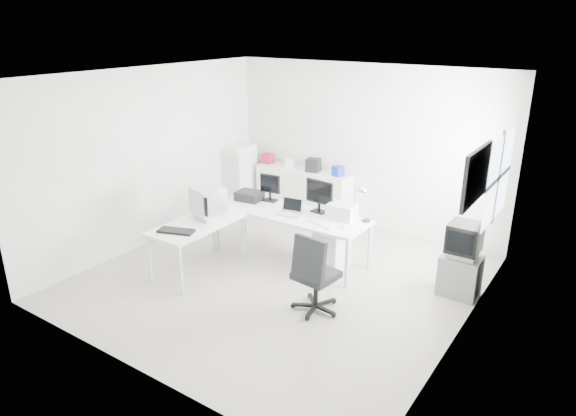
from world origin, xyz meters
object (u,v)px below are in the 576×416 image
Objects in this scene: lcd_monitor_small at (270,188)px; tv_cabinet at (460,275)px; side_desk at (198,247)px; crt_monitor at (208,201)px; office_chair at (316,271)px; filing_cabinet at (240,178)px; laser_printer at (342,211)px; laptop at (289,209)px; sideboard at (303,193)px; main_desk at (290,235)px; inkjet_printer at (249,196)px; lcd_monitor_large at (319,197)px; crt_tv at (464,241)px; drawer_pedestal at (332,250)px.

lcd_monitor_small is 0.78× the size of tv_cabinet.
crt_monitor reaches higher than side_desk.
tv_cabinet is at bearing 52.86° from office_chair.
crt_monitor is 2.02m from office_chair.
laser_printer is at bearing -21.18° from filing_cabinet.
laptop is 1.94m from sideboard.
sideboard is at bearing 88.65° from side_desk.
tv_cabinet is at bearing 7.80° from main_desk.
laser_printer reaches higher than sideboard.
crt_monitor is at bearing -96.27° from inkjet_printer.
laser_printer is 1.37m from office_chair.
laser_printer reaches higher than tv_cabinet.
lcd_monitor_large reaches higher than laptop.
crt_monitor is at bearing -160.32° from tv_cabinet.
crt_tv is (3.02, 0.09, -0.19)m from lcd_monitor_small.
laser_printer reaches higher than inkjet_printer.
office_chair is at bearing -80.11° from laser_printer.
lcd_monitor_large is at bearing -5.49° from lcd_monitor_small.
crt_tv is at bearing -21.26° from sideboard.
filing_cabinet reaches higher than side_desk.
filing_cabinet is (-3.13, 2.36, 0.09)m from office_chair.
laptop is 1.46m from office_chair.
filing_cabinet is at bearing 116.15° from side_desk.
sideboard is at bearing 14.08° from filing_cabinet.
inkjet_printer is at bearing -92.43° from sideboard.
tv_cabinet is at bearing -21.26° from sideboard.
laptop is at bearing 54.27° from crt_monitor.
office_chair is (1.95, -1.16, -0.29)m from inkjet_printer.
inkjet_printer is (-1.55, 0.05, 0.52)m from drawer_pedestal.
drawer_pedestal is 1.25× the size of lcd_monitor_large.
laptop is 0.56× the size of tv_cabinet.
tv_cabinet is (1.37, 1.40, -0.26)m from office_chair.
filing_cabinet is (-1.24, -0.31, 0.17)m from sideboard.
sideboard is (-3.26, 1.27, -0.32)m from crt_tv.
office_chair is (0.35, -1.28, -0.33)m from laser_printer.
crt_monitor is 0.47× the size of office_chair.
crt_tv is (3.32, 1.19, -0.23)m from crt_monitor.
laser_printer is at bearing 48.24° from crt_monitor.
lcd_monitor_small is at bearing 170.91° from drawer_pedestal.
sideboard is (0.06, 2.46, -0.55)m from crt_monitor.
laser_printer is at bearing -6.81° from lcd_monitor_small.
crt_tv is 0.28× the size of sideboard.
inkjet_printer is 0.82× the size of lcd_monitor_large.
laser_printer is 0.31× the size of filing_cabinet.
drawer_pedestal is 1.64m from inkjet_printer.
lcd_monitor_large is at bearing 56.98° from crt_monitor.
laptop is at bearing -18.80° from inkjet_printer.
sideboard is at bearing 116.06° from main_desk.
crt_tv is (2.47, 0.34, 0.40)m from main_desk.
side_desk is 1.12× the size of filing_cabinet.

